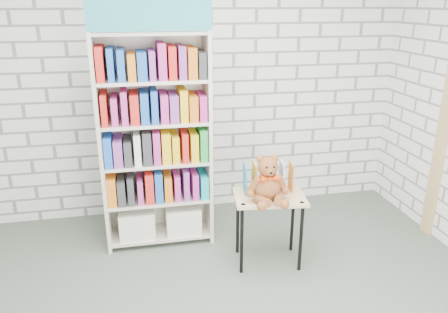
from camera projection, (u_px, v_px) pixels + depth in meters
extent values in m
cube|color=silver|center=(189.00, 83.00, 4.47)|extent=(4.50, 0.02, 2.80)
cube|color=beige|center=(102.00, 146.00, 3.85)|extent=(0.03, 0.38, 1.97)
cube|color=beige|center=(208.00, 140.00, 4.03)|extent=(0.03, 0.38, 1.97)
cube|color=beige|center=(155.00, 137.00, 4.10)|extent=(0.98, 0.02, 1.97)
cube|color=teal|center=(150.00, 15.00, 3.40)|extent=(0.98, 0.02, 0.24)
cube|color=beige|center=(161.00, 233.00, 4.25)|extent=(0.92, 0.36, 0.03)
cube|color=beige|center=(159.00, 198.00, 4.12)|extent=(0.92, 0.36, 0.03)
cube|color=beige|center=(157.00, 161.00, 4.00)|extent=(0.92, 0.36, 0.03)
cube|color=beige|center=(155.00, 122.00, 3.87)|extent=(0.92, 0.36, 0.03)
cube|color=beige|center=(152.00, 80.00, 3.75)|extent=(0.92, 0.36, 0.03)
cube|color=beige|center=(150.00, 33.00, 3.61)|extent=(0.92, 0.36, 0.03)
cube|color=silver|center=(137.00, 221.00, 4.16)|extent=(0.33, 0.32, 0.26)
cube|color=silver|center=(183.00, 217.00, 4.24)|extent=(0.33, 0.32, 0.26)
cube|color=purple|center=(158.00, 184.00, 4.06)|extent=(0.92, 0.32, 0.26)
cube|color=#333338|center=(156.00, 146.00, 3.94)|extent=(0.92, 0.32, 0.26)
cube|color=red|center=(154.00, 106.00, 3.81)|extent=(0.92, 0.32, 0.26)
cube|color=yellow|center=(151.00, 63.00, 3.69)|extent=(0.92, 0.32, 0.26)
cube|color=tan|center=(269.00, 197.00, 3.70)|extent=(0.64, 0.48, 0.03)
cylinder|color=black|center=(242.00, 241.00, 3.64)|extent=(0.03, 0.03, 0.61)
cylinder|color=black|center=(238.00, 223.00, 3.94)|extent=(0.03, 0.03, 0.61)
cylinder|color=black|center=(301.00, 238.00, 3.67)|extent=(0.03, 0.03, 0.61)
cylinder|color=black|center=(292.00, 221.00, 3.97)|extent=(0.03, 0.03, 0.61)
cylinder|color=black|center=(243.00, 205.00, 3.54)|extent=(0.04, 0.04, 0.01)
cylinder|color=black|center=(302.00, 203.00, 3.57)|extent=(0.04, 0.04, 0.01)
cube|color=teal|center=(245.00, 178.00, 3.73)|extent=(0.04, 0.18, 0.25)
cube|color=orange|center=(254.00, 178.00, 3.73)|extent=(0.04, 0.18, 0.25)
cube|color=orange|center=(263.00, 178.00, 3.74)|extent=(0.04, 0.18, 0.25)
cube|color=black|center=(273.00, 178.00, 3.74)|extent=(0.04, 0.18, 0.25)
cube|color=silver|center=(282.00, 177.00, 3.75)|extent=(0.04, 0.18, 0.25)
cube|color=#C77423|center=(291.00, 177.00, 3.76)|extent=(0.04, 0.18, 0.25)
ellipsoid|color=brown|center=(267.00, 187.00, 3.58)|extent=(0.23, 0.20, 0.23)
sphere|color=brown|center=(268.00, 167.00, 3.52)|extent=(0.16, 0.16, 0.16)
sphere|color=brown|center=(260.00, 159.00, 3.50)|extent=(0.06, 0.06, 0.06)
sphere|color=brown|center=(275.00, 158.00, 3.52)|extent=(0.06, 0.06, 0.06)
sphere|color=brown|center=(270.00, 172.00, 3.46)|extent=(0.07, 0.07, 0.07)
sphere|color=black|center=(267.00, 167.00, 3.44)|extent=(0.02, 0.02, 0.02)
sphere|color=black|center=(274.00, 167.00, 3.45)|extent=(0.02, 0.02, 0.02)
sphere|color=black|center=(271.00, 173.00, 3.44)|extent=(0.02, 0.02, 0.02)
cylinder|color=brown|center=(254.00, 185.00, 3.53)|extent=(0.12, 0.09, 0.16)
cylinder|color=brown|center=(281.00, 183.00, 3.57)|extent=(0.12, 0.09, 0.16)
sphere|color=brown|center=(250.00, 194.00, 3.53)|extent=(0.07, 0.07, 0.07)
sphere|color=brown|center=(285.00, 191.00, 3.58)|extent=(0.07, 0.07, 0.07)
cylinder|color=brown|center=(263.00, 201.00, 3.49)|extent=(0.12, 0.19, 0.09)
cylinder|color=brown|center=(278.00, 200.00, 3.51)|extent=(0.12, 0.19, 0.09)
sphere|color=brown|center=(262.00, 206.00, 3.41)|extent=(0.08, 0.08, 0.08)
sphere|color=brown|center=(285.00, 204.00, 3.45)|extent=(0.08, 0.08, 0.08)
cone|color=#E63F0E|center=(265.00, 179.00, 3.48)|extent=(0.07, 0.06, 0.06)
cone|color=#E63F0E|center=(274.00, 178.00, 3.49)|extent=(0.07, 0.06, 0.06)
sphere|color=#E63F0E|center=(270.00, 179.00, 3.48)|extent=(0.04, 0.04, 0.04)
cube|color=tan|center=(443.00, 132.00, 4.04)|extent=(0.05, 0.12, 2.10)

